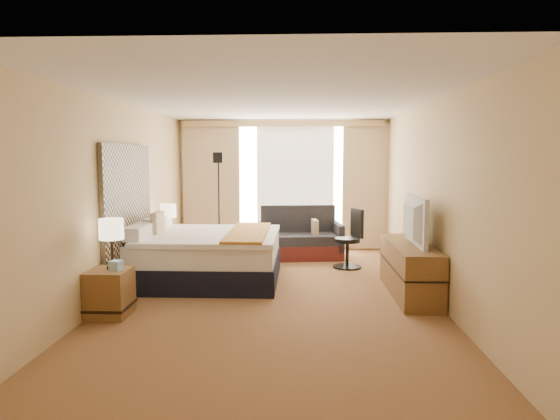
{
  "coord_description": "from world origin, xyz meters",
  "views": [
    {
      "loc": [
        0.35,
        -6.65,
        1.85
      ],
      "look_at": [
        0.06,
        0.4,
        1.1
      ],
      "focal_mm": 32.0,
      "sensor_mm": 36.0,
      "label": 1
    }
  ],
  "objects_px": {
    "nightstand_right": "(167,252)",
    "television": "(408,220)",
    "media_dresser": "(410,269)",
    "loveseat": "(300,241)",
    "bed": "(206,256)",
    "nightstand_left": "(110,293)",
    "lamp_left": "(111,230)",
    "desk_chair": "(350,242)",
    "lamp_right": "(168,212)",
    "floor_lamp": "(219,182)"
  },
  "relations": [
    {
      "from": "nightstand_right",
      "to": "television",
      "type": "distance_m",
      "value": 4.01
    },
    {
      "from": "media_dresser",
      "to": "loveseat",
      "type": "xyz_separation_m",
      "value": [
        -1.48,
        2.5,
        -0.04
      ]
    },
    {
      "from": "bed",
      "to": "nightstand_left",
      "type": "bearing_deg",
      "value": -115.0
    },
    {
      "from": "television",
      "to": "lamp_left",
      "type": "bearing_deg",
      "value": 105.75
    },
    {
      "from": "television",
      "to": "nightstand_right",
      "type": "bearing_deg",
      "value": 68.44
    },
    {
      "from": "nightstand_right",
      "to": "loveseat",
      "type": "distance_m",
      "value": 2.45
    },
    {
      "from": "desk_chair",
      "to": "television",
      "type": "xyz_separation_m",
      "value": [
        0.58,
        -1.7,
        0.58
      ]
    },
    {
      "from": "desk_chair",
      "to": "lamp_right",
      "type": "xyz_separation_m",
      "value": [
        -3.01,
        -0.28,
        0.53
      ]
    },
    {
      "from": "lamp_left",
      "to": "lamp_right",
      "type": "xyz_separation_m",
      "value": [
        0.03,
        2.39,
        -0.04
      ]
    },
    {
      "from": "loveseat",
      "to": "bed",
      "type": "bearing_deg",
      "value": -134.79
    },
    {
      "from": "television",
      "to": "lamp_right",
      "type": "bearing_deg",
      "value": 69.1
    },
    {
      "from": "loveseat",
      "to": "floor_lamp",
      "type": "bearing_deg",
      "value": 159.42
    },
    {
      "from": "lamp_left",
      "to": "lamp_right",
      "type": "height_order",
      "value": "lamp_left"
    },
    {
      "from": "nightstand_right",
      "to": "lamp_right",
      "type": "distance_m",
      "value": 0.7
    },
    {
      "from": "nightstand_right",
      "to": "loveseat",
      "type": "relative_size",
      "value": 0.34
    },
    {
      "from": "media_dresser",
      "to": "television",
      "type": "bearing_deg",
      "value": -139.71
    },
    {
      "from": "nightstand_right",
      "to": "media_dresser",
      "type": "xyz_separation_m",
      "value": [
        3.7,
        -1.45,
        0.07
      ]
    },
    {
      "from": "nightstand_right",
      "to": "desk_chair",
      "type": "bearing_deg",
      "value": 3.95
    },
    {
      "from": "loveseat",
      "to": "nightstand_left",
      "type": "bearing_deg",
      "value": -128.94
    },
    {
      "from": "bed",
      "to": "loveseat",
      "type": "xyz_separation_m",
      "value": [
        1.41,
        1.81,
        -0.07
      ]
    },
    {
      "from": "media_dresser",
      "to": "desk_chair",
      "type": "height_order",
      "value": "desk_chair"
    },
    {
      "from": "lamp_right",
      "to": "television",
      "type": "bearing_deg",
      "value": -21.57
    },
    {
      "from": "nightstand_left",
      "to": "lamp_right",
      "type": "bearing_deg",
      "value": 88.59
    },
    {
      "from": "nightstand_right",
      "to": "bed",
      "type": "xyz_separation_m",
      "value": [
        0.81,
        -0.77,
        0.1
      ]
    },
    {
      "from": "bed",
      "to": "desk_chair",
      "type": "height_order",
      "value": "bed"
    },
    {
      "from": "media_dresser",
      "to": "bed",
      "type": "bearing_deg",
      "value": 166.68
    },
    {
      "from": "desk_chair",
      "to": "lamp_left",
      "type": "bearing_deg",
      "value": -160.08
    },
    {
      "from": "bed",
      "to": "television",
      "type": "xyz_separation_m",
      "value": [
        2.84,
        -0.73,
        0.64
      ]
    },
    {
      "from": "bed",
      "to": "lamp_left",
      "type": "distance_m",
      "value": 1.97
    },
    {
      "from": "nightstand_right",
      "to": "loveseat",
      "type": "xyz_separation_m",
      "value": [
        2.22,
        1.05,
        0.04
      ]
    },
    {
      "from": "nightstand_right",
      "to": "desk_chair",
      "type": "relative_size",
      "value": 0.55
    },
    {
      "from": "floor_lamp",
      "to": "bed",
      "type": "bearing_deg",
      "value": -85.96
    },
    {
      "from": "nightstand_left",
      "to": "desk_chair",
      "type": "bearing_deg",
      "value": 41.48
    },
    {
      "from": "floor_lamp",
      "to": "lamp_left",
      "type": "distance_m",
      "value": 3.96
    },
    {
      "from": "lamp_right",
      "to": "lamp_left",
      "type": "bearing_deg",
      "value": -90.64
    },
    {
      "from": "lamp_right",
      "to": "media_dresser",
      "type": "bearing_deg",
      "value": -20.72
    },
    {
      "from": "loveseat",
      "to": "lamp_left",
      "type": "relative_size",
      "value": 2.7
    },
    {
      "from": "nightstand_left",
      "to": "media_dresser",
      "type": "bearing_deg",
      "value": 15.84
    },
    {
      "from": "nightstand_left",
      "to": "lamp_left",
      "type": "bearing_deg",
      "value": 44.99
    },
    {
      "from": "television",
      "to": "floor_lamp",
      "type": "bearing_deg",
      "value": 46.44
    },
    {
      "from": "lamp_left",
      "to": "television",
      "type": "bearing_deg",
      "value": 15.08
    },
    {
      "from": "bed",
      "to": "desk_chair",
      "type": "distance_m",
      "value": 2.46
    },
    {
      "from": "nightstand_right",
      "to": "lamp_right",
      "type": "xyz_separation_m",
      "value": [
        0.06,
        -0.07,
        0.69
      ]
    },
    {
      "from": "lamp_right",
      "to": "television",
      "type": "distance_m",
      "value": 3.86
    },
    {
      "from": "nightstand_left",
      "to": "lamp_left",
      "type": "height_order",
      "value": "lamp_left"
    },
    {
      "from": "loveseat",
      "to": "desk_chair",
      "type": "bearing_deg",
      "value": -51.34
    },
    {
      "from": "lamp_left",
      "to": "nightstand_left",
      "type": "bearing_deg",
      "value": -135.01
    },
    {
      "from": "nightstand_right",
      "to": "lamp_left",
      "type": "xyz_separation_m",
      "value": [
        0.03,
        -2.47,
        0.73
      ]
    },
    {
      "from": "media_dresser",
      "to": "desk_chair",
      "type": "xyz_separation_m",
      "value": [
        -0.63,
        1.66,
        0.09
      ]
    },
    {
      "from": "nightstand_left",
      "to": "nightstand_right",
      "type": "relative_size",
      "value": 1.0
    }
  ]
}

